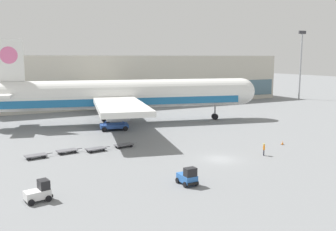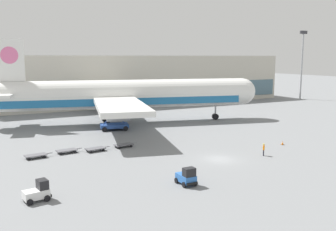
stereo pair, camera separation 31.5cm
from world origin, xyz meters
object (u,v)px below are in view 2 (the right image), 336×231
(light_mast, at_px, (302,60))
(ground_crew_near, at_px, (264,149))
(baggage_dolly_second, at_px, (67,150))
(baggage_tug_foreground, at_px, (187,177))
(baggage_tug_mid, at_px, (38,192))
(baggage_dolly_third, at_px, (96,149))
(traffic_cone_near, at_px, (283,143))
(baggage_dolly_trail, at_px, (124,145))
(scissor_lift_loader, at_px, (114,119))
(baggage_dolly_lead, at_px, (36,155))
(airplane_main, at_px, (122,95))

(light_mast, relative_size, ground_crew_near, 12.65)
(baggage_dolly_second, bearing_deg, baggage_tug_foreground, -73.65)
(baggage_tug_mid, xyz_separation_m, baggage_dolly_second, (6.45, 16.89, -0.49))
(baggage_dolly_third, distance_m, traffic_cone_near, 28.86)
(light_mast, relative_size, baggage_dolly_trail, 5.82)
(scissor_lift_loader, height_order, baggage_dolly_trail, scissor_lift_loader)
(baggage_tug_foreground, xyz_separation_m, baggage_dolly_third, (-4.51, 18.66, -0.49))
(baggage_dolly_trail, xyz_separation_m, traffic_cone_near, (22.70, -9.96, -0.08))
(light_mast, distance_m, scissor_lift_loader, 75.70)
(baggage_tug_foreground, bearing_deg, scissor_lift_loader, 173.05)
(baggage_dolly_trail, bearing_deg, baggage_dolly_second, 169.76)
(light_mast, xyz_separation_m, baggage_dolly_third, (-79.57, -36.18, -12.38))
(ground_crew_near, bearing_deg, baggage_dolly_lead, -77.22)
(baggage_dolly_lead, distance_m, baggage_dolly_second, 4.43)
(baggage_tug_foreground, bearing_deg, baggage_dolly_lead, -146.66)
(scissor_lift_loader, distance_m, ground_crew_near, 30.06)
(baggage_dolly_trail, height_order, traffic_cone_near, traffic_cone_near)
(baggage_tug_mid, bearing_deg, baggage_dolly_third, 47.22)
(baggage_dolly_third, bearing_deg, baggage_dolly_lead, 172.38)
(baggage_tug_foreground, height_order, baggage_dolly_lead, baggage_tug_foreground)
(light_mast, height_order, baggage_dolly_trail, light_mast)
(airplane_main, height_order, baggage_dolly_trail, airplane_main)
(baggage_tug_foreground, distance_m, baggage_dolly_second, 21.31)
(airplane_main, bearing_deg, traffic_cone_near, -48.65)
(baggage_dolly_second, bearing_deg, baggage_dolly_lead, -176.56)
(baggage_dolly_second, height_order, ground_crew_near, ground_crew_near)
(baggage_dolly_lead, xyz_separation_m, baggage_dolly_second, (4.35, 0.81, 0.00))
(baggage_dolly_lead, xyz_separation_m, traffic_cone_near, (35.55, -9.62, -0.08))
(ground_crew_near, bearing_deg, baggage_dolly_trail, -93.40)
(ground_crew_near, bearing_deg, baggage_dolly_third, -85.49)
(baggage_dolly_trail, bearing_deg, baggage_tug_mid, -139.39)
(baggage_tug_mid, xyz_separation_m, baggage_dolly_third, (10.41, 16.00, -0.49))
(scissor_lift_loader, distance_m, traffic_cone_near, 30.69)
(scissor_lift_loader, bearing_deg, baggage_dolly_second, -117.88)
(airplane_main, bearing_deg, baggage_tug_foreground, -86.70)
(baggage_dolly_second, relative_size, traffic_cone_near, 6.01)
(scissor_lift_loader, distance_m, baggage_dolly_second, 17.94)
(airplane_main, relative_size, baggage_dolly_lead, 15.15)
(baggage_dolly_third, relative_size, traffic_cone_near, 6.01)
(airplane_main, xyz_separation_m, baggage_dolly_trail, (-7.16, -19.80, -5.45))
(baggage_tug_foreground, bearing_deg, baggage_dolly_trail, 178.88)
(baggage_tug_mid, distance_m, traffic_cone_near, 38.20)
(baggage_tug_foreground, relative_size, baggage_dolly_third, 0.66)
(baggage_tug_foreground, relative_size, baggage_dolly_lead, 0.66)
(scissor_lift_loader, bearing_deg, light_mast, 30.81)
(baggage_tug_foreground, relative_size, traffic_cone_near, 3.96)
(scissor_lift_loader, height_order, traffic_cone_near, scissor_lift_loader)
(airplane_main, distance_m, baggage_dolly_trail, 21.75)
(ground_crew_near, distance_m, traffic_cone_near, 8.09)
(light_mast, bearing_deg, baggage_tug_mid, -149.89)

